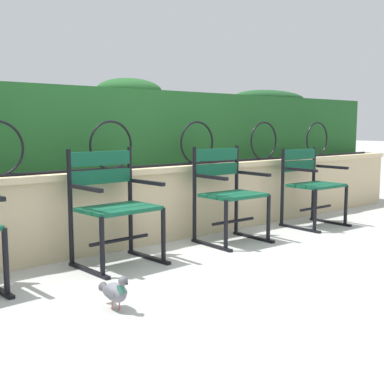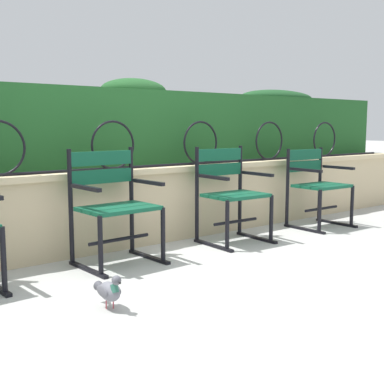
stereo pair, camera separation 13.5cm
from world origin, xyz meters
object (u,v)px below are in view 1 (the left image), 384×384
(park_chair_rightmost, at_px, (311,183))
(pigeon_near_chairs, at_px, (115,291))
(park_chair_centre_left, at_px, (113,204))
(park_chair_centre_right, at_px, (228,192))

(park_chair_rightmost, distance_m, pigeon_near_chairs, 3.07)
(park_chair_centre_left, distance_m, pigeon_near_chairs, 1.08)
(pigeon_near_chairs, bearing_deg, park_chair_centre_left, 58.77)
(park_chair_centre_left, xyz_separation_m, park_chair_rightmost, (2.41, -0.06, -0.02))
(park_chair_centre_left, height_order, pigeon_near_chairs, park_chair_centre_left)
(park_chair_centre_left, bearing_deg, pigeon_near_chairs, -121.23)
(park_chair_centre_right, bearing_deg, park_chair_rightmost, -1.60)
(park_chair_centre_left, xyz_separation_m, pigeon_near_chairs, (-0.53, -0.87, -0.36))
(park_chair_centre_right, relative_size, park_chair_rightmost, 1.06)
(park_chair_centre_left, distance_m, park_chair_rightmost, 2.41)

